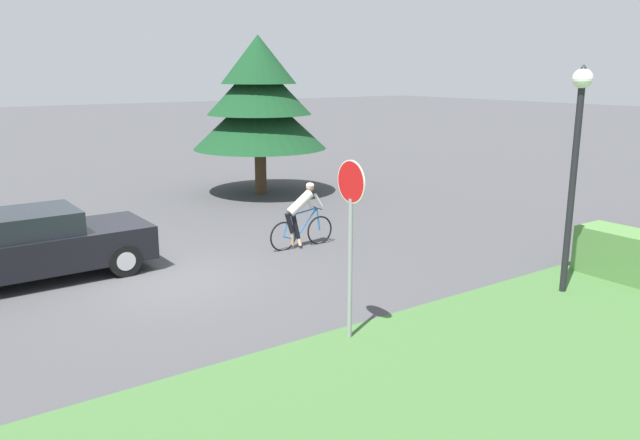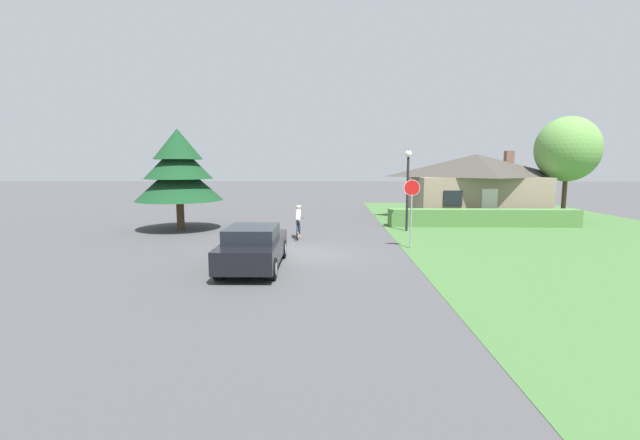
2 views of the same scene
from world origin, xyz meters
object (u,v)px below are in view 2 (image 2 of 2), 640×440
cottage_house (475,185)px  stop_sign (412,201)px  street_lamp (408,175)px  deciduous_tree_right (568,149)px  cyclist (298,223)px  conifer_tall_near (179,170)px  sedan_left_lane (253,247)px

cottage_house → stop_sign: (-6.03, -10.52, -0.15)m
cottage_house → street_lamp: (-5.38, -5.91, 0.78)m
street_lamp → deciduous_tree_right: bearing=24.4°
cyclist → conifer_tall_near: size_ratio=0.33×
cottage_house → street_lamp: bearing=-132.5°
street_lamp → sedan_left_lane: bearing=-128.7°
sedan_left_lane → street_lamp: 10.59m
stop_sign → street_lamp: bearing=-97.9°
sedan_left_lane → deciduous_tree_right: (16.97, 12.83, 3.62)m
cottage_house → street_lamp: 8.03m
cyclist → street_lamp: size_ratio=0.41×
deciduous_tree_right → stop_sign: bearing=-140.0°
cottage_house → deciduous_tree_right: (5.10, -1.16, 2.22)m
sedan_left_lane → conifer_tall_near: bearing=32.3°
street_lamp → conifer_tall_near: bearing=179.2°
sedan_left_lane → cyclist: 5.79m
cyclist → street_lamp: (5.42, 2.39, 2.15)m
stop_sign → conifer_tall_near: 12.20m
stop_sign → deciduous_tree_right: (11.14, 9.36, 2.38)m
sedan_left_lane → street_lamp: street_lamp is taller
street_lamp → deciduous_tree_right: size_ratio=0.67×
street_lamp → deciduous_tree_right: deciduous_tree_right is taller
sedan_left_lane → stop_sign: (5.83, 3.47, 1.24)m
street_lamp → conifer_tall_near: 11.82m
cyclist → street_lamp: bearing=-65.8°
stop_sign → conifer_tall_near: bearing=-23.0°
sedan_left_lane → cyclist: size_ratio=2.57×
sedan_left_lane → conifer_tall_near: (-5.33, 8.24, 2.42)m
stop_sign → street_lamp: 4.75m
cyclist → conifer_tall_near: conifer_tall_near is taller
sedan_left_lane → street_lamp: (6.48, 8.08, 2.18)m
sedan_left_lane → conifer_tall_near: 10.11m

